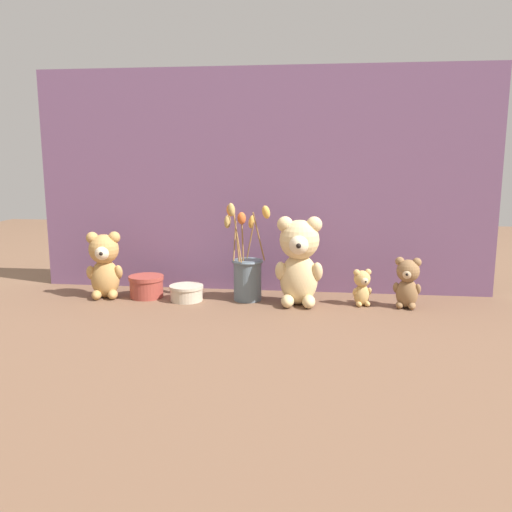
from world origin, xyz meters
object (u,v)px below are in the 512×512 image
(flower_vase, at_px, (247,272))
(teddy_bear_large, at_px, (299,259))
(teddy_bear_small, at_px, (407,282))
(decorative_tin_short, at_px, (147,286))
(teddy_bear_medium, at_px, (104,264))
(teddy_bear_tiny, at_px, (362,287))
(decorative_tin_tall, at_px, (187,293))

(flower_vase, bearing_deg, teddy_bear_large, -13.16)
(teddy_bear_large, xyz_separation_m, teddy_bear_small, (0.32, 0.01, -0.06))
(teddy_bear_large, height_order, decorative_tin_short, teddy_bear_large)
(teddy_bear_small, distance_m, flower_vase, 0.49)
(teddy_bear_medium, height_order, teddy_bear_tiny, teddy_bear_medium)
(teddy_bear_small, bearing_deg, teddy_bear_medium, 179.88)
(flower_vase, bearing_deg, teddy_bear_tiny, -3.39)
(teddy_bear_tiny, xyz_separation_m, decorative_tin_short, (-0.68, 0.01, -0.02))
(flower_vase, height_order, decorative_tin_short, flower_vase)
(teddy_bear_large, bearing_deg, teddy_bear_medium, 178.79)
(flower_vase, bearing_deg, teddy_bear_small, -3.19)
(teddy_bear_small, distance_m, teddy_bear_tiny, 0.13)
(teddy_bear_tiny, bearing_deg, teddy_bear_medium, -179.70)
(teddy_bear_medium, relative_size, decorative_tin_tall, 2.00)
(teddy_bear_medium, relative_size, flower_vase, 0.68)
(teddy_bear_medium, relative_size, teddy_bear_tiny, 1.89)
(teddy_bear_large, xyz_separation_m, decorative_tin_short, (-0.49, 0.03, -0.11))
(teddy_bear_medium, bearing_deg, teddy_bear_large, -1.21)
(flower_vase, bearing_deg, decorative_tin_tall, -171.53)
(teddy_bear_large, xyz_separation_m, decorative_tin_tall, (-0.35, 0.01, -0.12))
(teddy_bear_large, xyz_separation_m, teddy_bear_medium, (-0.62, 0.01, -0.03))
(flower_vase, distance_m, decorative_tin_tall, 0.20)
(teddy_bear_small, distance_m, decorative_tin_tall, 0.67)
(teddy_bear_small, bearing_deg, decorative_tin_tall, -179.92)
(teddy_bear_small, xyz_separation_m, decorative_tin_short, (-0.81, 0.02, -0.04))
(teddy_bear_large, relative_size, decorative_tin_short, 2.43)
(teddy_bear_small, bearing_deg, teddy_bear_large, -178.02)
(flower_vase, xyz_separation_m, decorative_tin_short, (-0.32, -0.01, -0.05))
(teddy_bear_medium, bearing_deg, teddy_bear_small, -0.12)
(teddy_bear_medium, relative_size, decorative_tin_short, 1.91)
(teddy_bear_medium, distance_m, flower_vase, 0.45)
(teddy_bear_small, height_order, decorative_tin_tall, teddy_bear_small)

